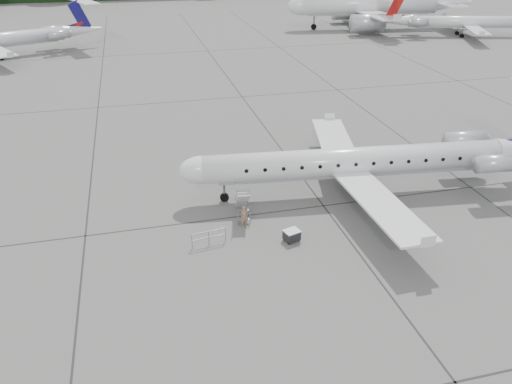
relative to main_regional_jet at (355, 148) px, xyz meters
name	(u,v)px	position (x,y,z in m)	size (l,w,h in m)	color
ground	(395,236)	(0.41, -6.37, -3.68)	(320.00, 320.00, 0.00)	#585856
main_regional_jet	(355,148)	(0.00, 0.00, 0.00)	(28.67, 20.64, 7.35)	silver
airstair	(242,202)	(-8.78, -1.40, -2.52)	(0.85, 2.52, 2.30)	silver
passenger	(245,217)	(-8.94, -2.80, -2.89)	(0.57, 0.38, 1.57)	#8F644E
safety_railing	(209,238)	(-11.62, -4.37, -3.18)	(2.20, 0.08, 1.00)	gray
baggage_cart	(292,235)	(-6.37, -5.21, -3.27)	(0.94, 0.76, 0.82)	black
bg_regional_right	(468,16)	(45.82, 52.71, -0.08)	(27.45, 19.76, 7.20)	silver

